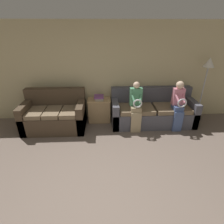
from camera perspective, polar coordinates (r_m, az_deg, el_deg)
ground_plane at (r=2.86m, az=-4.43°, el=-30.40°), size 14.00×14.00×0.00m
wall_back at (r=4.76m, az=-4.13°, el=12.54°), size 7.59×0.06×2.55m
couch_main at (r=4.84m, az=12.97°, el=0.24°), size 2.18×0.85×0.92m
couch_side at (r=4.68m, az=-18.08°, el=-1.06°), size 1.51×0.86×0.98m
child_left_seated at (r=4.27m, az=7.82°, el=2.17°), size 0.30×0.37×1.23m
child_right_seated at (r=4.57m, az=20.84°, el=2.53°), size 0.27×0.38×1.23m
side_shelf at (r=4.83m, az=-4.15°, el=0.74°), size 0.61×0.43×0.63m
book_stack at (r=4.69m, az=-4.21°, el=4.69°), size 0.25×0.30×0.10m
floor_lamp at (r=5.16m, az=28.77°, el=12.00°), size 0.28×0.28×1.70m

